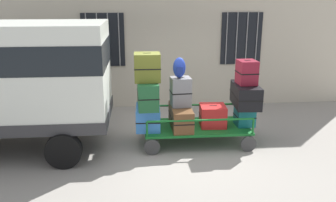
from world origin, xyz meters
The scene contains 14 objects.
ground_plane centered at (0.00, 0.00, 0.00)m, with size 40.00×40.00×0.00m, color gray.
building_wall centered at (0.00, 2.93, 2.50)m, with size 12.00×0.38×5.00m.
luggage_cart centered at (0.45, -0.06, 0.33)m, with size 2.40×1.27×0.39m.
cart_railing centered at (0.45, -0.06, 0.68)m, with size 2.30×1.13×0.35m.
suitcase_left_bottom centered at (-0.64, -0.06, 0.63)m, with size 0.55×0.84×0.49m.
suitcase_left_middle centered at (-0.64, -0.08, 1.17)m, with size 0.46×0.95×0.58m.
suitcase_left_top centered at (-0.64, -0.10, 1.76)m, with size 0.56×0.50×0.60m.
suitcase_midleft_bottom centered at (0.08, -0.10, 0.62)m, with size 0.47×1.05×0.47m.
suitcase_midleft_middle centered at (0.08, -0.03, 1.18)m, with size 0.46×0.44×0.65m.
suitcase_center_bottom centered at (0.81, -0.08, 0.63)m, with size 0.60×0.59×0.48m.
suitcase_midright_bottom centered at (1.53, -0.10, 0.61)m, with size 0.42×0.45×0.46m.
suitcase_midright_middle centered at (1.53, -0.08, 1.09)m, with size 0.59×1.02×0.49m.
suitcase_midright_top centered at (1.53, -0.06, 1.60)m, with size 0.42×0.48×0.53m.
backpack centered at (0.05, -0.07, 1.73)m, with size 0.27×0.22×0.44m.
Camera 1 is at (-0.84, -7.54, 3.22)m, focal length 38.18 mm.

